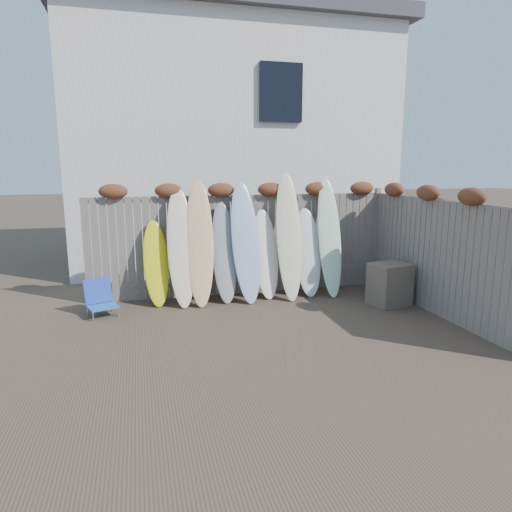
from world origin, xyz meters
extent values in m
plane|color=#493A2D|center=(0.00, 0.00, 0.00)|extent=(80.00, 80.00, 0.00)
cube|color=slate|center=(0.00, 2.40, 1.00)|extent=(6.00, 0.10, 2.00)
cube|color=slate|center=(3.00, 2.40, 1.05)|extent=(0.10, 0.10, 2.10)
ellipsoid|color=brown|center=(-2.40, 2.36, 2.10)|extent=(0.52, 0.28, 0.28)
ellipsoid|color=brown|center=(-1.40, 2.36, 2.10)|extent=(0.52, 0.28, 0.28)
ellipsoid|color=brown|center=(-0.40, 2.36, 2.10)|extent=(0.52, 0.28, 0.28)
ellipsoid|color=brown|center=(0.60, 2.36, 2.10)|extent=(0.52, 0.28, 0.28)
ellipsoid|color=brown|center=(1.60, 2.36, 2.10)|extent=(0.52, 0.28, 0.28)
ellipsoid|color=brown|center=(2.60, 2.36, 2.10)|extent=(0.52, 0.28, 0.28)
cube|color=slate|center=(3.00, 0.20, 1.00)|extent=(0.10, 4.40, 2.00)
ellipsoid|color=brown|center=(2.96, -0.50, 2.10)|extent=(0.28, 0.56, 0.28)
ellipsoid|color=brown|center=(2.96, 0.60, 2.10)|extent=(0.28, 0.56, 0.28)
ellipsoid|color=brown|center=(2.96, 1.70, 2.10)|extent=(0.28, 0.56, 0.28)
cube|color=silver|center=(0.50, 6.50, 3.00)|extent=(8.00, 5.00, 6.00)
cube|color=black|center=(1.30, 3.95, 4.20)|extent=(1.00, 0.12, 1.30)
cube|color=#3F3F44|center=(0.50, 6.50, 6.15)|extent=(8.50, 5.50, 0.35)
cube|color=blue|center=(-2.65, 1.54, 0.18)|extent=(0.58, 0.55, 0.03)
cube|color=#223FAC|center=(-2.73, 1.75, 0.41)|extent=(0.49, 0.30, 0.43)
cylinder|color=silver|center=(-2.79, 1.30, 0.09)|extent=(0.03, 0.03, 0.18)
cylinder|color=#B6B7BD|center=(-2.91, 1.63, 0.09)|extent=(0.03, 0.03, 0.18)
cylinder|color=silver|center=(-2.39, 1.45, 0.09)|extent=(0.03, 0.03, 0.18)
cylinder|color=silver|center=(-2.51, 1.78, 0.09)|extent=(0.03, 0.03, 0.18)
cube|color=brown|center=(2.50, 0.91, 0.39)|extent=(0.77, 0.68, 0.78)
cube|color=#3C3324|center=(3.10, 1.11, 1.00)|extent=(0.23, 1.33, 2.00)
ellipsoid|color=yellow|center=(-1.70, 2.04, 0.79)|extent=(0.49, 0.60, 1.58)
ellipsoid|color=beige|center=(-1.24, 1.95, 1.09)|extent=(0.51, 0.77, 2.18)
ellipsoid|color=#EFC474|center=(-0.89, 1.93, 1.15)|extent=(0.59, 0.86, 2.31)
ellipsoid|color=gray|center=(-0.42, 1.98, 0.94)|extent=(0.48, 0.67, 1.88)
ellipsoid|color=#92A9D1|center=(-0.02, 1.92, 1.14)|extent=(0.58, 0.83, 2.28)
ellipsoid|color=white|center=(0.41, 2.04, 0.86)|extent=(0.51, 0.63, 1.72)
ellipsoid|color=beige|center=(0.84, 1.91, 1.22)|extent=(0.58, 0.90, 2.44)
ellipsoid|color=silver|center=(1.28, 1.99, 0.87)|extent=(0.57, 0.65, 1.73)
ellipsoid|color=#BBDBBC|center=(1.71, 1.93, 1.16)|extent=(0.53, 0.85, 2.33)
camera|label=1|loc=(-1.98, -6.43, 2.55)|focal=32.00mm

